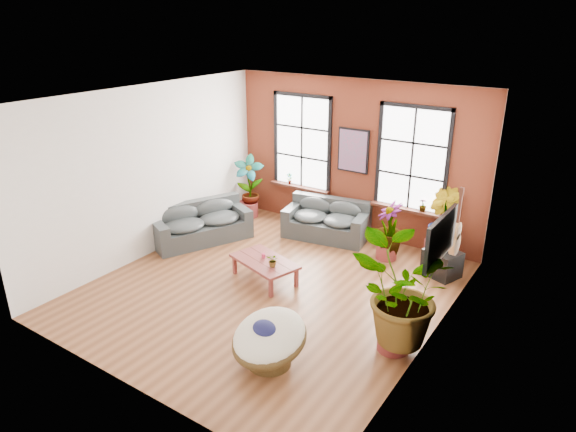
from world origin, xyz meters
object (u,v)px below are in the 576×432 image
at_px(coffee_table, 265,262).
at_px(papasan_chair, 269,339).
at_px(sofa_left, 200,224).
at_px(sofa_back, 327,221).

distance_m(coffee_table, papasan_chair, 2.53).
height_order(sofa_left, coffee_table, sofa_left).
bearing_deg(papasan_chair, coffee_table, 141.89).
bearing_deg(coffee_table, sofa_back, 107.86).
height_order(sofa_back, sofa_left, sofa_back).
distance_m(sofa_left, papasan_chair, 4.71).
relative_size(coffee_table, papasan_chair, 1.08).
bearing_deg(sofa_left, sofa_back, -27.67).
distance_m(sofa_back, coffee_table, 2.46).
distance_m(sofa_left, coffee_table, 2.41).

